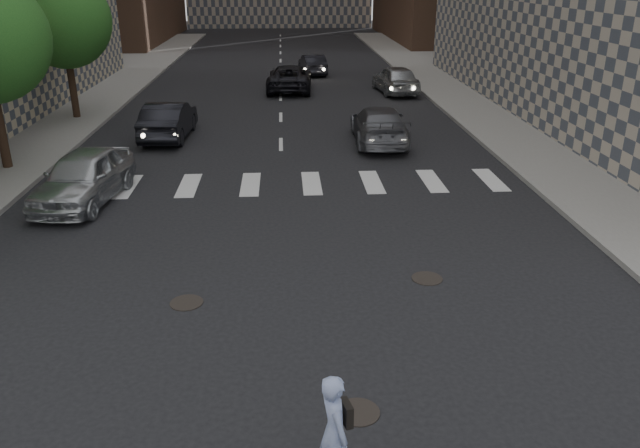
# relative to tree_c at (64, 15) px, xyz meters

# --- Properties ---
(ground) EXTENTS (160.00, 160.00, 0.00)m
(ground) POSITION_rel_tree_c_xyz_m (9.45, -19.14, -4.65)
(ground) COLOR black
(ground) RESTS_ON ground
(sidewalk_right) EXTENTS (13.00, 80.00, 0.15)m
(sidewalk_right) POSITION_rel_tree_c_xyz_m (23.95, 0.86, -4.57)
(sidewalk_right) COLOR gray
(sidewalk_right) RESTS_ON ground
(tree_c) EXTENTS (4.20, 4.20, 6.60)m
(tree_c) POSITION_rel_tree_c_xyz_m (0.00, 0.00, 0.00)
(tree_c) COLOR #382619
(tree_c) RESTS_ON sidewalk_left
(manhole_a) EXTENTS (0.70, 0.70, 0.02)m
(manhole_a) POSITION_rel_tree_c_xyz_m (10.65, -21.64, -4.64)
(manhole_a) COLOR black
(manhole_a) RESTS_ON ground
(manhole_b) EXTENTS (0.70, 0.70, 0.02)m
(manhole_b) POSITION_rel_tree_c_xyz_m (7.45, -17.94, -4.64)
(manhole_b) COLOR black
(manhole_b) RESTS_ON ground
(manhole_c) EXTENTS (0.70, 0.70, 0.02)m
(manhole_c) POSITION_rel_tree_c_xyz_m (12.75, -17.14, -4.64)
(manhole_c) COLOR black
(manhole_c) RESTS_ON ground
(skateboarder) EXTENTS (0.54, 0.93, 1.79)m
(skateboarder) POSITION_rel_tree_c_xyz_m (10.15, -23.13, -3.71)
(skateboarder) COLOR brown
(skateboarder) RESTS_ON ground
(silver_sedan) EXTENTS (2.46, 4.80, 1.56)m
(silver_sedan) POSITION_rel_tree_c_xyz_m (3.59, -11.48, -3.87)
(silver_sedan) COLOR #B9BDC0
(silver_sedan) RESTS_ON ground
(traffic_car_a) EXTENTS (1.79, 4.66, 1.51)m
(traffic_car_a) POSITION_rel_tree_c_xyz_m (4.84, -3.84, -3.89)
(traffic_car_a) COLOR black
(traffic_car_a) RESTS_ON ground
(traffic_car_b) EXTENTS (2.22, 5.10, 1.46)m
(traffic_car_b) POSITION_rel_tree_c_xyz_m (13.41, -5.14, -3.92)
(traffic_car_b) COLOR #54555B
(traffic_car_b) RESTS_ON ground
(traffic_car_c) EXTENTS (2.70, 5.39, 1.46)m
(traffic_car_c) POSITION_rel_tree_c_xyz_m (9.99, 6.86, -3.91)
(traffic_car_c) COLOR black
(traffic_car_c) RESTS_ON ground
(traffic_car_d) EXTENTS (2.33, 4.80, 1.58)m
(traffic_car_d) POSITION_rel_tree_c_xyz_m (15.95, 5.75, -3.86)
(traffic_car_d) COLOR #A2A5A9
(traffic_car_d) RESTS_ON ground
(traffic_car_e) EXTENTS (1.85, 4.14, 1.32)m
(traffic_car_e) POSITION_rel_tree_c_xyz_m (11.60, 12.86, -3.99)
(traffic_car_e) COLOR black
(traffic_car_e) RESTS_ON ground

